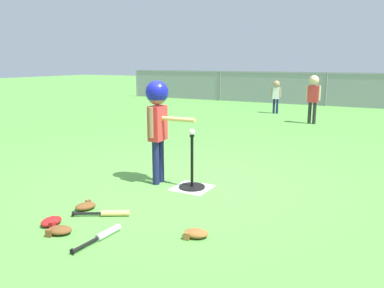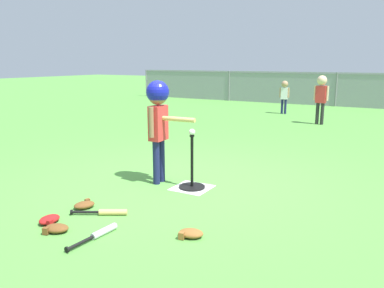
{
  "view_description": "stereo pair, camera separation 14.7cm",
  "coord_description": "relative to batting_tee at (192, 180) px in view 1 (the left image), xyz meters",
  "views": [
    {
      "loc": [
        2.3,
        -4.07,
        1.52
      ],
      "look_at": [
        0.15,
        -0.08,
        0.55
      ],
      "focal_mm": 36.35,
      "sensor_mm": 36.0,
      "label": 1
    },
    {
      "loc": [
        2.42,
        -4.0,
        1.52
      ],
      "look_at": [
        0.15,
        -0.08,
        0.55
      ],
      "focal_mm": 36.35,
      "sensor_mm": 36.0,
      "label": 2
    }
  ],
  "objects": [
    {
      "name": "ground_plane",
      "position": [
        -0.15,
        0.08,
        -0.1
      ],
      "size": [
        60.0,
        60.0,
        0.0
      ],
      "primitive_type": "plane",
      "color": "#51933D"
    },
    {
      "name": "home_plate",
      "position": [
        -0.0,
        0.0,
        -0.1
      ],
      "size": [
        0.44,
        0.44,
        0.01
      ],
      "primitive_type": "cube",
      "color": "white",
      "rests_on": "ground_plane"
    },
    {
      "name": "batting_tee",
      "position": [
        0.0,
        0.0,
        0.0
      ],
      "size": [
        0.32,
        0.32,
        0.66
      ],
      "color": "black",
      "rests_on": "ground_plane"
    },
    {
      "name": "baseball_on_tee",
      "position": [
        -0.0,
        0.0,
        0.59
      ],
      "size": [
        0.07,
        0.07,
        0.07
      ],
      "primitive_type": "sphere",
      "color": "white",
      "rests_on": "batting_tee"
    },
    {
      "name": "batter_child",
      "position": [
        -0.47,
        -0.02,
        0.82
      ],
      "size": [
        0.65,
        0.37,
        1.29
      ],
      "color": "#191E4C",
      "rests_on": "ground_plane"
    },
    {
      "name": "fielder_deep_center",
      "position": [
        0.25,
        5.8,
        0.66
      ],
      "size": [
        0.35,
        0.23,
        1.19
      ],
      "color": "#262626",
      "rests_on": "ground_plane"
    },
    {
      "name": "fielder_deep_right",
      "position": [
        -1.1,
        7.28,
        0.52
      ],
      "size": [
        0.28,
        0.19,
        0.96
      ],
      "color": "#191E4C",
      "rests_on": "ground_plane"
    },
    {
      "name": "spare_bat_silver",
      "position": [
        -0.03,
        -1.58,
        -0.07
      ],
      "size": [
        0.08,
        0.56,
        0.06
      ],
      "color": "silver",
      "rests_on": "ground_plane"
    },
    {
      "name": "spare_bat_wood",
      "position": [
        -0.31,
        -1.17,
        -0.07
      ],
      "size": [
        0.52,
        0.33,
        0.06
      ],
      "color": "#DBB266",
      "rests_on": "ground_plane"
    },
    {
      "name": "glove_by_plate",
      "position": [
        0.67,
        -1.18,
        -0.07
      ],
      "size": [
        0.25,
        0.22,
        0.07
      ],
      "color": "brown",
      "rests_on": "ground_plane"
    },
    {
      "name": "glove_near_bats",
      "position": [
        -0.65,
        -1.59,
        -0.07
      ],
      "size": [
        0.19,
        0.24,
        0.07
      ],
      "color": "#B21919",
      "rests_on": "ground_plane"
    },
    {
      "name": "glove_tossed_aside",
      "position": [
        -0.44,
        -1.7,
        -0.07
      ],
      "size": [
        0.26,
        0.23,
        0.07
      ],
      "color": "brown",
      "rests_on": "ground_plane"
    },
    {
      "name": "glove_outfield_drop",
      "position": [
        -0.65,
        -1.14,
        -0.07
      ],
      "size": [
        0.23,
        0.26,
        0.07
      ],
      "color": "brown",
      "rests_on": "ground_plane"
    },
    {
      "name": "outfield_fence",
      "position": [
        -0.15,
        10.05,
        0.51
      ],
      "size": [
        16.06,
        0.06,
        1.15
      ],
      "color": "slate",
      "rests_on": "ground_plane"
    }
  ]
}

